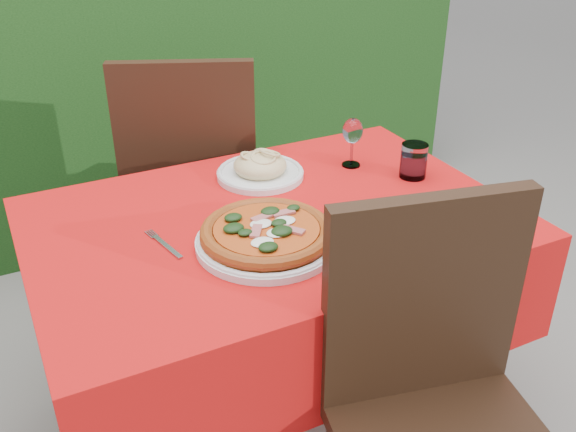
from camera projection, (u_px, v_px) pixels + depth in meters
name	position (u px, v px, depth m)	size (l,w,h in m)	color
ground	(275.00, 420.00, 2.06)	(60.00, 60.00, 0.00)	#67625D
hedge	(122.00, 32.00, 2.83)	(3.20, 0.55, 1.78)	black
dining_table	(273.00, 264.00, 1.77)	(1.26, 0.86, 0.75)	#452E16
chair_near	(438.00, 397.00, 1.37)	(0.54, 0.54, 1.00)	black
chair_far	(192.00, 173.00, 2.31)	(0.61, 0.61, 1.03)	black
pizza_plate	(267.00, 235.00, 1.55)	(0.38, 0.38, 0.07)	silver
pasta_plate	(260.00, 169.00, 1.90)	(0.26, 0.26, 0.07)	silver
water_glass	(413.00, 162.00, 1.89)	(0.08, 0.08, 0.10)	silver
wine_glass	(353.00, 133.00, 1.93)	(0.06, 0.06, 0.15)	silver
fork	(167.00, 247.00, 1.56)	(0.02, 0.18, 0.00)	#B3B2B9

